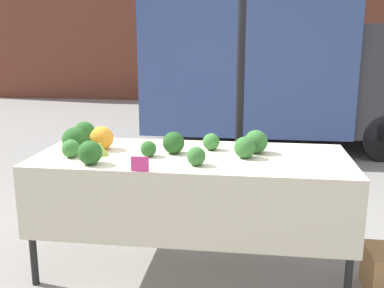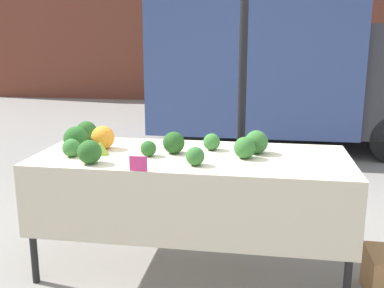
% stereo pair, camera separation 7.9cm
% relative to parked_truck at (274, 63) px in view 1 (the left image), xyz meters
% --- Properties ---
extents(ground_plane, '(40.00, 40.00, 0.00)m').
position_rel_parked_truck_xyz_m(ground_plane, '(-0.74, -4.29, -1.32)').
color(ground_plane, gray).
extents(building_facade, '(16.00, 0.60, 4.93)m').
position_rel_parked_truck_xyz_m(building_facade, '(-0.74, 5.23, 1.14)').
color(building_facade, brown).
rests_on(building_facade, ground_plane).
extents(tent_pole, '(0.07, 0.07, 2.39)m').
position_rel_parked_truck_xyz_m(tent_pole, '(-0.43, -3.58, -0.13)').
color(tent_pole, black).
rests_on(tent_pole, ground_plane).
extents(parked_truck, '(4.22, 2.19, 2.51)m').
position_rel_parked_truck_xyz_m(parked_truck, '(0.00, 0.00, 0.00)').
color(parked_truck, '#384C84').
rests_on(parked_truck, ground_plane).
extents(market_table, '(2.25, 0.94, 0.88)m').
position_rel_parked_truck_xyz_m(market_table, '(-0.74, -4.36, -0.54)').
color(market_table, beige).
rests_on(market_table, ground_plane).
extents(orange_cauliflower, '(0.18, 0.18, 0.18)m').
position_rel_parked_truck_xyz_m(orange_cauliflower, '(-1.44, -4.22, -0.36)').
color(orange_cauliflower, orange).
rests_on(orange_cauliflower, market_table).
extents(romanesco_head, '(0.12, 0.12, 0.10)m').
position_rel_parked_truck_xyz_m(romanesco_head, '(-1.40, -4.39, -0.39)').
color(romanesco_head, '#93B238').
rests_on(romanesco_head, market_table).
extents(broccoli_head_0, '(0.19, 0.19, 0.19)m').
position_rel_parked_truck_xyz_m(broccoli_head_0, '(-1.61, -4.32, -0.35)').
color(broccoli_head_0, '#285B23').
rests_on(broccoli_head_0, market_table).
extents(broccoli_head_1, '(0.13, 0.13, 0.13)m').
position_rel_parked_truck_xyz_m(broccoli_head_1, '(-1.58, -4.48, -0.38)').
color(broccoli_head_1, '#387533').
rests_on(broccoli_head_1, market_table).
extents(broccoli_head_2, '(0.16, 0.16, 0.16)m').
position_rel_parked_truck_xyz_m(broccoli_head_2, '(-1.38, -4.63, -0.36)').
color(broccoli_head_2, '#285B23').
rests_on(broccoli_head_2, market_table).
extents(broccoli_head_3, '(0.12, 0.12, 0.12)m').
position_rel_parked_truck_xyz_m(broccoli_head_3, '(-1.72, -4.17, -0.39)').
color(broccoli_head_3, '#23511E').
rests_on(broccoli_head_3, market_table).
extents(broccoli_head_4, '(0.16, 0.16, 0.16)m').
position_rel_parked_truck_xyz_m(broccoli_head_4, '(-0.88, -4.27, -0.36)').
color(broccoli_head_4, '#23511E').
rests_on(broccoli_head_4, market_table).
extents(broccoli_head_5, '(0.17, 0.17, 0.17)m').
position_rel_parked_truck_xyz_m(broccoli_head_5, '(-0.29, -4.17, -0.36)').
color(broccoli_head_5, '#336B2D').
rests_on(broccoli_head_5, market_table).
extents(broccoli_head_6, '(0.13, 0.13, 0.13)m').
position_rel_parked_truck_xyz_m(broccoli_head_6, '(-0.68, -4.56, -0.38)').
color(broccoli_head_6, '#336B2D').
rests_on(broccoli_head_6, market_table).
extents(broccoli_head_7, '(0.15, 0.15, 0.15)m').
position_rel_parked_truck_xyz_m(broccoli_head_7, '(-0.36, -4.33, -0.37)').
color(broccoli_head_7, '#336B2D').
rests_on(broccoli_head_7, market_table).
extents(broccoli_head_8, '(0.11, 0.11, 0.11)m').
position_rel_parked_truck_xyz_m(broccoli_head_8, '(-1.04, -4.38, -0.39)').
color(broccoli_head_8, '#285B23').
rests_on(broccoli_head_8, market_table).
extents(broccoli_head_9, '(0.17, 0.17, 0.17)m').
position_rel_parked_truck_xyz_m(broccoli_head_9, '(-1.66, -4.01, -0.36)').
color(broccoli_head_9, '#285B23').
rests_on(broccoli_head_9, market_table).
extents(broccoli_head_10, '(0.13, 0.13, 0.13)m').
position_rel_parked_truck_xyz_m(broccoli_head_10, '(-0.62, -4.13, -0.38)').
color(broccoli_head_10, '#387533').
rests_on(broccoli_head_10, market_table).
extents(price_sign, '(0.12, 0.01, 0.10)m').
position_rel_parked_truck_xyz_m(price_sign, '(-1.01, -4.75, -0.40)').
color(price_sign, '#E53D84').
rests_on(price_sign, market_table).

